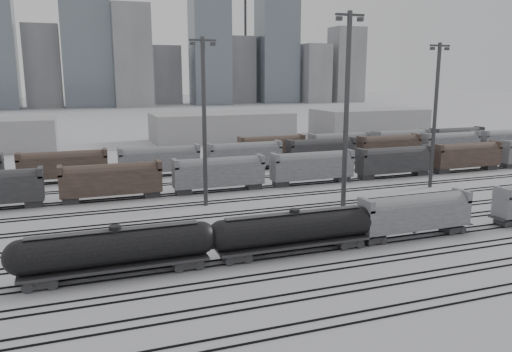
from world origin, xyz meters
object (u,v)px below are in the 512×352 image
object	(u,v)px
tank_car_a	(116,249)
light_mast_c	(347,106)
tank_car_b	(294,229)
hopper_car_a	(415,212)

from	to	relation	value
tank_car_a	light_mast_c	world-z (taller)	light_mast_c
tank_car_a	tank_car_b	xyz separation A→B (m)	(18.31, -0.00, -0.06)
hopper_car_a	light_mast_c	xyz separation A→B (m)	(-0.72, 15.15, 11.36)
tank_car_b	hopper_car_a	world-z (taller)	hopper_car_a
tank_car_a	hopper_car_a	xyz separation A→B (m)	(33.76, 0.00, 0.33)
tank_car_b	hopper_car_a	size ratio (longest dim) A/B	1.35
tank_car_b	tank_car_a	bearing A→B (deg)	180.00
light_mast_c	tank_car_b	bearing A→B (deg)	-134.19
hopper_car_a	light_mast_c	bearing A→B (deg)	92.74
light_mast_c	hopper_car_a	bearing A→B (deg)	-87.26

